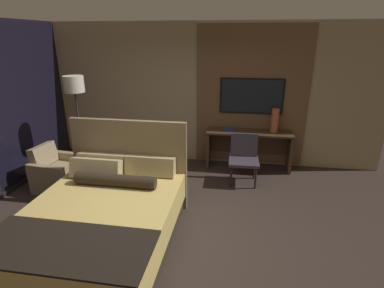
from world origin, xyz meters
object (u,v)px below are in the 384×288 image
object	(u,v)px
tv	(251,96)
armchair_by_window	(58,174)
desk_chair	(244,155)
desk	(249,143)
floor_lamp	(75,93)
vase_tall	(275,120)
book	(229,130)
bed	(103,219)

from	to	relation	value
tv	armchair_by_window	bearing A→B (deg)	-154.12
desk_chair	armchair_by_window	world-z (taller)	desk_chair
desk	floor_lamp	world-z (taller)	floor_lamp
tv	vase_tall	world-z (taller)	tv
tv	vase_tall	size ratio (longest dim) A/B	2.65
armchair_by_window	vase_tall	world-z (taller)	vase_tall
tv	book	world-z (taller)	tv
desk	armchair_by_window	distance (m)	3.58
desk	floor_lamp	bearing A→B (deg)	-163.04
vase_tall	book	bearing A→B (deg)	-177.44
floor_lamp	vase_tall	distance (m)	3.68
floor_lamp	desk	bearing A→B (deg)	16.96
vase_tall	desk	bearing A→B (deg)	-177.33
book	armchair_by_window	bearing A→B (deg)	-154.23
armchair_by_window	book	distance (m)	3.25
bed	armchair_by_window	distance (m)	1.95
armchair_by_window	book	world-z (taller)	book
vase_tall	book	size ratio (longest dim) A/B	2.00
desk	book	size ratio (longest dim) A/B	7.17
desk_chair	floor_lamp	bearing A→B (deg)	-175.40
armchair_by_window	book	size ratio (longest dim) A/B	3.42
bed	vase_tall	size ratio (longest dim) A/B	4.89
armchair_by_window	bed	bearing A→B (deg)	-126.05
vase_tall	desk_chair	bearing A→B (deg)	-131.23
desk	armchair_by_window	world-z (taller)	armchair_by_window
bed	tv	size ratio (longest dim) A/B	1.84
bed	vase_tall	world-z (taller)	bed
tv	armchair_by_window	world-z (taller)	tv
desk	tv	distance (m)	0.93
desk_chair	armchair_by_window	size ratio (longest dim) A/B	1.10
bed	desk_chair	bearing A→B (deg)	50.31
floor_lamp	book	world-z (taller)	floor_lamp
desk_chair	book	xyz separation A→B (m)	(-0.30, 0.60, 0.28)
desk	armchair_by_window	xyz separation A→B (m)	(-3.28, -1.41, -0.25)
tv	floor_lamp	size ratio (longest dim) A/B	0.65
bed	desk	size ratio (longest dim) A/B	1.36
vase_tall	tv	bearing A→B (deg)	161.18
tv	armchair_by_window	distance (m)	3.83
tv	book	bearing A→B (deg)	-153.28
desk_chair	book	distance (m)	0.72
bed	desk_chair	world-z (taller)	bed
bed	tv	xyz separation A→B (m)	(1.84, 2.90, 1.07)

